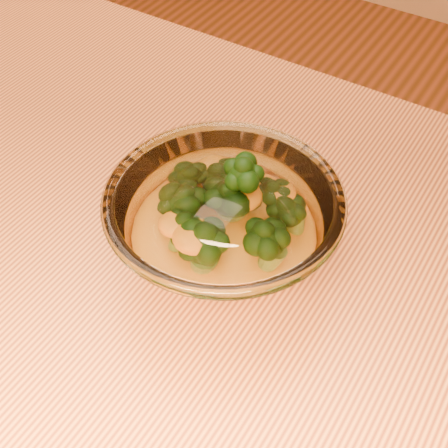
{
  "coord_description": "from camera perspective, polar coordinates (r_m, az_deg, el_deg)",
  "views": [
    {
      "loc": [
        0.26,
        -0.21,
        1.18
      ],
      "look_at": [
        0.07,
        0.09,
        0.8
      ],
      "focal_mm": 50.0,
      "sensor_mm": 36.0,
      "label": 1
    }
  ],
  "objects": [
    {
      "name": "cheese_sauce",
      "position": [
        0.54,
        0.0,
        -1.65
      ],
      "size": [
        0.11,
        0.11,
        0.03
      ],
      "primitive_type": "ellipsoid",
      "color": "orange",
      "rests_on": "glass_bowl"
    },
    {
      "name": "table",
      "position": [
        0.63,
        -9.99,
        -11.57
      ],
      "size": [
        1.2,
        0.8,
        0.75
      ],
      "color": "#DD8842",
      "rests_on": "ground"
    },
    {
      "name": "broccoli_heap",
      "position": [
        0.52,
        0.19,
        1.15
      ],
      "size": [
        0.13,
        0.12,
        0.07
      ],
      "color": "black",
      "rests_on": "cheese_sauce"
    },
    {
      "name": "glass_bowl",
      "position": [
        0.52,
        0.0,
        -0.32
      ],
      "size": [
        0.2,
        0.2,
        0.09
      ],
      "color": "white",
      "rests_on": "table"
    }
  ]
}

